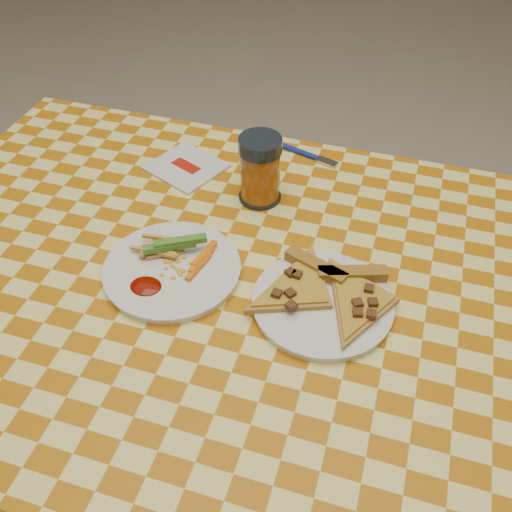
% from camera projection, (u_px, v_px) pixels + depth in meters
% --- Properties ---
extents(ground, '(8.00, 8.00, 0.00)m').
position_uv_depth(ground, '(244.00, 480.00, 1.47)').
color(ground, beige).
rests_on(ground, ground).
extents(table, '(1.28, 0.88, 0.76)m').
position_uv_depth(table, '(238.00, 308.00, 1.00)').
color(table, silver).
rests_on(table, ground).
extents(plate_left, '(0.28, 0.28, 0.01)m').
position_uv_depth(plate_left, '(172.00, 270.00, 0.95)').
color(plate_left, white).
rests_on(plate_left, table).
extents(plate_right, '(0.27, 0.27, 0.01)m').
position_uv_depth(plate_right, '(322.00, 304.00, 0.90)').
color(plate_right, white).
rests_on(plate_right, table).
extents(fries_veggies, '(0.16, 0.15, 0.04)m').
position_uv_depth(fries_veggies, '(170.00, 257.00, 0.95)').
color(fries_veggies, gold).
rests_on(fries_veggies, plate_left).
extents(pizza_slices, '(0.29, 0.25, 0.02)m').
position_uv_depth(pizza_slices, '(327.00, 291.00, 0.90)').
color(pizza_slices, gold).
rests_on(pizza_slices, plate_right).
extents(drink_glass, '(0.08, 0.08, 0.13)m').
position_uv_depth(drink_glass, '(260.00, 170.00, 1.06)').
color(drink_glass, black).
rests_on(drink_glass, table).
extents(napkin, '(0.17, 0.17, 0.01)m').
position_uv_depth(napkin, '(186.00, 167.00, 1.17)').
color(napkin, silver).
rests_on(napkin, table).
extents(fork, '(0.15, 0.06, 0.01)m').
position_uv_depth(fork, '(307.00, 154.00, 1.20)').
color(fork, navy).
rests_on(fork, table).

